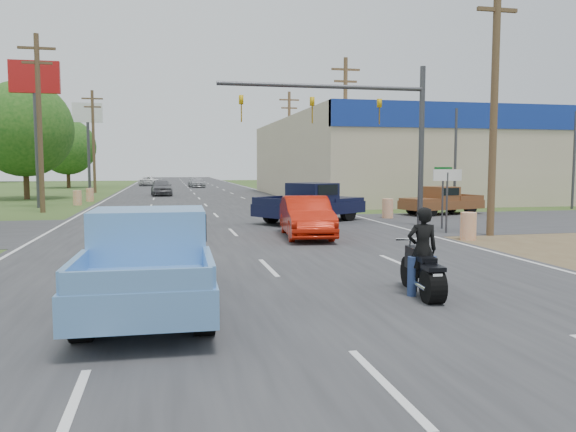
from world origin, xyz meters
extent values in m
plane|color=#2D441B|center=(0.00, 0.00, 0.00)|extent=(200.00, 200.00, 0.00)
cube|color=#2D2D30|center=(0.00, 40.00, 0.01)|extent=(15.00, 180.00, 0.02)
cube|color=#2D2D30|center=(0.00, 18.00, 0.01)|extent=(120.00, 10.00, 0.02)
cube|color=#B7A88C|center=(32.00, 40.00, 3.30)|extent=(50.00, 28.00, 6.60)
cylinder|color=#4C3823|center=(9.50, 13.00, 5.00)|extent=(0.28, 0.28, 10.00)
cube|color=#4C3823|center=(9.50, 13.00, 8.40)|extent=(1.60, 0.14, 0.14)
cylinder|color=#4C3823|center=(9.50, 31.00, 5.00)|extent=(0.28, 0.28, 10.00)
cube|color=#4C3823|center=(9.50, 31.00, 9.20)|extent=(2.00, 0.14, 0.14)
cube|color=#4C3823|center=(9.50, 31.00, 8.40)|extent=(1.60, 0.14, 0.14)
cylinder|color=#4C3823|center=(9.50, 49.00, 5.00)|extent=(0.28, 0.28, 10.00)
cube|color=#4C3823|center=(9.50, 49.00, 9.20)|extent=(2.00, 0.14, 0.14)
cube|color=#4C3823|center=(9.50, 49.00, 8.40)|extent=(1.60, 0.14, 0.14)
cylinder|color=#4C3823|center=(-9.50, 28.00, 5.00)|extent=(0.28, 0.28, 10.00)
cube|color=#4C3823|center=(-9.50, 28.00, 9.20)|extent=(2.00, 0.14, 0.14)
cube|color=#4C3823|center=(-9.50, 28.00, 8.40)|extent=(1.60, 0.14, 0.14)
cylinder|color=#4C3823|center=(-9.50, 52.00, 5.00)|extent=(0.28, 0.28, 10.00)
cube|color=#4C3823|center=(-9.50, 52.00, 9.20)|extent=(2.00, 0.14, 0.14)
cube|color=#4C3823|center=(-9.50, 52.00, 8.40)|extent=(1.60, 0.14, 0.14)
cylinder|color=#422D19|center=(-13.50, 42.00, 1.62)|extent=(0.44, 0.44, 3.24)
sphere|color=#174814|center=(-13.50, 42.00, 5.58)|extent=(7.56, 7.56, 7.56)
cylinder|color=#422D19|center=(-14.20, 66.00, 1.44)|extent=(0.44, 0.44, 2.88)
sphere|color=#174814|center=(-14.20, 66.00, 4.96)|extent=(6.72, 6.72, 6.72)
cylinder|color=#422D19|center=(55.00, 70.00, 1.80)|extent=(0.44, 0.44, 3.60)
sphere|color=#174814|center=(55.00, 70.00, 6.20)|extent=(8.40, 8.40, 8.40)
cylinder|color=#422D19|center=(30.00, 95.00, 1.71)|extent=(0.44, 0.44, 3.42)
sphere|color=#174814|center=(30.00, 95.00, 5.89)|extent=(7.98, 7.98, 7.98)
cylinder|color=orange|center=(8.00, 12.00, 0.50)|extent=(0.56, 0.56, 1.00)
cylinder|color=orange|center=(8.40, 20.50, 0.50)|extent=(0.56, 0.56, 1.00)
cylinder|color=orange|center=(-8.50, 34.00, 0.50)|extent=(0.56, 0.56, 1.00)
cylinder|color=orange|center=(-8.20, 38.00, 0.50)|extent=(0.56, 0.56, 1.00)
cylinder|color=#3F3F44|center=(-10.50, 32.00, 4.50)|extent=(0.30, 0.30, 9.00)
cube|color=#B21414|center=(-10.50, 32.00, 8.20)|extent=(3.00, 0.35, 2.00)
cylinder|color=#3F3F44|center=(-10.50, 56.00, 4.50)|extent=(0.30, 0.30, 9.00)
cube|color=white|center=(-10.50, 56.00, 8.20)|extent=(3.00, 0.35, 2.00)
cylinder|color=#3F3F44|center=(8.20, 14.00, 1.20)|extent=(0.08, 0.08, 2.40)
cube|color=white|center=(8.20, 14.00, 2.30)|extent=(1.20, 0.05, 0.45)
cylinder|color=#3F3F44|center=(8.80, 15.50, 1.20)|extent=(0.08, 0.08, 2.40)
cube|color=#0C591E|center=(8.80, 15.50, 2.50)|extent=(0.80, 0.04, 0.22)
cylinder|color=#3F3F44|center=(8.50, 17.00, 3.50)|extent=(0.24, 0.24, 7.00)
cylinder|color=#3F3F44|center=(4.00, 17.00, 6.00)|extent=(9.00, 0.18, 0.18)
imported|color=gold|center=(6.50, 17.00, 5.55)|extent=(0.18, 0.40, 1.10)
imported|color=gold|center=(3.50, 17.00, 5.55)|extent=(0.18, 0.40, 1.10)
imported|color=gold|center=(0.50, 17.00, 5.55)|extent=(0.18, 0.40, 1.10)
imported|color=#B31808|center=(2.50, 13.93, 0.76)|extent=(2.08, 4.75, 1.52)
cylinder|color=black|center=(2.43, 3.63, 0.34)|extent=(0.40, 0.71, 0.68)
cylinder|color=black|center=(2.58, 5.12, 0.34)|extent=(0.19, 0.69, 0.68)
cube|color=black|center=(2.51, 4.40, 0.64)|extent=(0.35, 1.26, 0.31)
cube|color=black|center=(2.53, 4.66, 0.85)|extent=(0.32, 0.59, 0.23)
cube|color=black|center=(2.48, 4.09, 0.81)|extent=(0.37, 0.60, 0.10)
cylinder|color=white|center=(2.57, 4.97, 1.08)|extent=(0.67, 0.12, 0.05)
cube|color=white|center=(2.41, 3.40, 0.57)|extent=(0.19, 0.04, 0.12)
imported|color=black|center=(2.49, 4.25, 0.86)|extent=(0.67, 0.48, 1.73)
cylinder|color=black|center=(-3.75, 5.98, 0.43)|extent=(0.35, 0.87, 0.87)
cylinder|color=black|center=(-1.93, 5.94, 0.43)|extent=(0.35, 0.87, 0.87)
cylinder|color=black|center=(-3.83, 2.60, 0.43)|extent=(0.35, 0.87, 0.87)
cylinder|color=black|center=(-2.01, 2.56, 0.43)|extent=(0.35, 0.87, 0.87)
cube|color=#669CDB|center=(-2.88, 4.27, 0.67)|extent=(2.30, 5.68, 0.56)
cube|color=#669CDB|center=(-2.84, 5.96, 1.03)|extent=(2.11, 2.19, 0.19)
cube|color=#669CDB|center=(-2.88, 4.38, 1.41)|extent=(2.03, 1.74, 0.92)
cube|color=black|center=(-2.88, 4.38, 1.57)|extent=(2.07, 1.40, 0.49)
cube|color=#669CDB|center=(-2.95, 1.51, 1.10)|extent=(1.99, 0.13, 0.32)
cylinder|color=black|center=(5.02, 21.05, 0.43)|extent=(0.90, 0.73, 0.86)
cylinder|color=black|center=(5.97, 19.52, 0.43)|extent=(0.90, 0.73, 0.86)
cylinder|color=black|center=(2.17, 19.29, 0.43)|extent=(0.90, 0.73, 0.86)
cylinder|color=black|center=(3.12, 17.76, 0.43)|extent=(0.90, 0.73, 0.86)
cube|color=black|center=(4.07, 19.41, 0.67)|extent=(5.88, 4.76, 0.56)
cube|color=black|center=(5.50, 20.29, 1.02)|extent=(2.88, 2.85, 0.19)
cube|color=black|center=(4.17, 19.46, 1.40)|extent=(2.46, 2.56, 0.91)
cube|color=black|center=(4.17, 19.46, 1.56)|extent=(2.20, 2.42, 0.48)
cube|color=black|center=(1.74, 17.97, 1.10)|extent=(1.11, 1.73, 0.32)
cylinder|color=black|center=(10.99, 20.93, 0.36)|extent=(0.76, 0.44, 0.71)
cylinder|color=black|center=(10.61, 22.37, 0.36)|extent=(0.76, 0.44, 0.71)
cylinder|color=black|center=(13.68, 21.63, 0.36)|extent=(0.76, 0.44, 0.71)
cylinder|color=black|center=(13.30, 23.07, 0.36)|extent=(0.76, 0.44, 0.71)
cube|color=brown|center=(12.15, 22.00, 0.55)|extent=(4.93, 2.89, 0.46)
cube|color=brown|center=(10.80, 21.65, 0.85)|extent=(2.13, 2.08, 0.16)
cube|color=brown|center=(12.06, 21.98, 1.16)|extent=(1.76, 1.94, 0.76)
cube|color=black|center=(12.06, 21.98, 1.29)|extent=(1.50, 1.90, 0.40)
cube|color=brown|center=(14.34, 22.57, 0.91)|extent=(0.48, 1.60, 0.27)
imported|color=#5E5E63|center=(-3.04, 45.27, 0.75)|extent=(2.03, 4.48, 1.49)
imported|color=#A3A3A7|center=(1.05, 64.02, 0.62)|extent=(2.19, 4.42, 1.24)
imported|color=white|center=(-4.87, 71.38, 0.64)|extent=(2.75, 4.86, 1.28)
camera|label=1|loc=(-2.54, -6.16, 2.65)|focal=35.00mm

